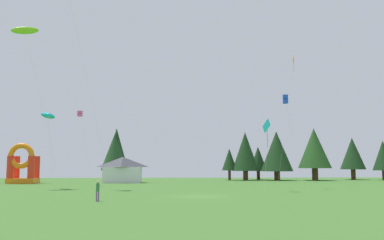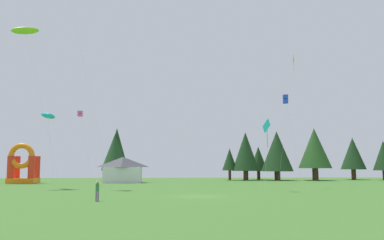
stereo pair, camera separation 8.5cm
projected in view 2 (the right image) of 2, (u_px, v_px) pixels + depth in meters
ground_plane at (200, 196)px, 37.45m from camera, size 120.00×120.00×0.00m
kite_lime_parafoil at (25, 31)px, 54.49m from camera, size 6.79×2.87×21.45m
kite_orange_diamond at (294, 60)px, 65.74m from camera, size 3.97×2.93×20.27m
kite_teal_diamond at (268, 127)px, 46.43m from camera, size 1.23×2.04×7.77m
kite_cyan_parafoil at (48, 116)px, 52.09m from camera, size 3.05×3.03×9.86m
kite_blue_box at (285, 99)px, 53.35m from camera, size 2.25×0.75×11.96m
kite_pink_box at (80, 114)px, 60.16m from camera, size 2.53×0.68×10.80m
person_near_camera at (97, 189)px, 32.23m from camera, size 0.28×0.28×1.61m
inflatable_red_slide at (23, 168)px, 65.57m from camera, size 4.26×3.75×6.38m
festival_tent at (123, 170)px, 68.25m from camera, size 6.17×3.68×4.26m
tree_row_3 at (115, 152)px, 77.17m from camera, size 4.95×4.95×8.80m
tree_row_4 at (117, 148)px, 78.20m from camera, size 4.32×4.32×9.96m
tree_row_5 at (230, 160)px, 80.54m from camera, size 2.96×2.96×6.21m
tree_row_6 at (246, 152)px, 80.28m from camera, size 5.21×5.21×9.38m
tree_row_7 at (258, 159)px, 84.18m from camera, size 3.64×3.64×6.72m
tree_row_8 at (277, 151)px, 79.76m from camera, size 6.20×6.20×9.50m
tree_row_9 at (277, 152)px, 80.49m from camera, size 4.60×4.60×8.79m
tree_row_10 at (315, 148)px, 79.52m from camera, size 6.31×6.31×10.07m
tree_row_11 at (353, 154)px, 83.56m from camera, size 5.00×5.00×8.53m
tree_row_12 at (384, 156)px, 81.24m from camera, size 4.20×4.20×7.79m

